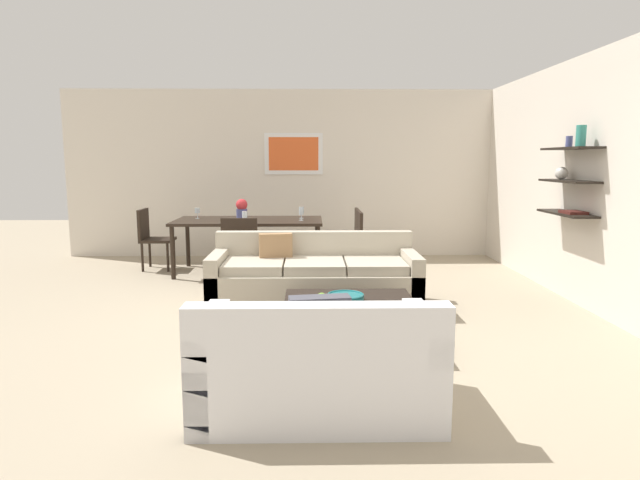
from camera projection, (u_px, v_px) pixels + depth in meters
The scene contains 18 objects.
ground_plane at pixel (304, 315), 5.54m from camera, with size 18.00×18.00×0.00m, color tan.
back_wall_unit at pixel (324, 174), 8.83m from camera, with size 8.40×0.09×2.70m.
right_wall_shelf_unit at pixel (577, 181), 5.98m from camera, with size 0.34×8.20×2.70m.
sofa_beige at pixel (314, 280), 5.83m from camera, with size 2.20×0.90×0.78m.
loveseat_white at pixel (317, 366), 3.40m from camera, with size 1.50×0.90×0.78m.
coffee_table at pixel (350, 324), 4.61m from camera, with size 1.12×0.97×0.38m.
decorative_bowl at pixel (345, 297), 4.62m from camera, with size 0.32×0.32×0.06m.
apple_on_coffee_table at pixel (322, 297), 4.58m from camera, with size 0.08×0.08×0.08m, color #669E2D.
dining_table at pixel (249, 224), 7.58m from camera, with size 2.05×1.02×0.75m.
dining_chair_right_near at pixel (352, 239), 7.40m from camera, with size 0.44×0.44×0.88m.
dining_chair_foot at pixel (241, 247), 6.70m from camera, with size 0.44×0.44×0.88m.
dining_chair_right_far at pixel (349, 234), 7.86m from camera, with size 0.44×0.44×0.88m.
dining_chair_left_far at pixel (152, 235), 7.80m from camera, with size 0.44×0.44×0.88m.
wine_glass_right_far at pixel (301, 210), 7.69m from camera, with size 0.07×0.07×0.17m.
wine_glass_right_near at pixel (301, 213), 7.44m from camera, with size 0.06×0.06×0.16m.
wine_glass_left_far at pixel (197, 211), 7.66m from camera, with size 0.07×0.07×0.15m.
wine_glass_foot at pixel (245, 215), 7.11m from camera, with size 0.07×0.07×0.16m.
centerpiece_vase at pixel (242, 209), 7.49m from camera, with size 0.16×0.16×0.29m.
Camera 1 is at (0.07, -5.37, 1.58)m, focal length 30.31 mm.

